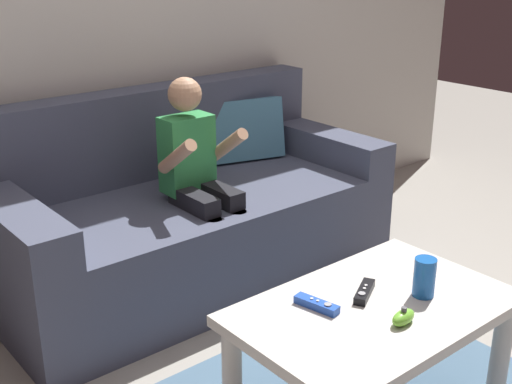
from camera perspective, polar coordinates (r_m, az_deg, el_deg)
couch at (r=2.98m, az=-5.86°, el=-1.92°), size 1.74×0.80×0.82m
person_seated_on_couch at (r=2.73m, az=-4.90°, el=1.42°), size 0.30×0.37×0.93m
coffee_table at (r=2.05m, az=10.02°, el=-11.29°), size 0.83×0.53×0.43m
game_remote_black_near_edge at (r=2.05m, az=9.28°, el=-8.45°), size 0.14×0.10×0.03m
nunchuk_lime at (r=1.93m, az=12.52°, el=-10.44°), size 0.09×0.05×0.05m
game_remote_blue_far_corner at (r=1.97m, az=5.23°, el=-9.58°), size 0.06×0.14×0.03m
soda_can at (r=2.07m, az=14.24°, el=-7.11°), size 0.07×0.07×0.12m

